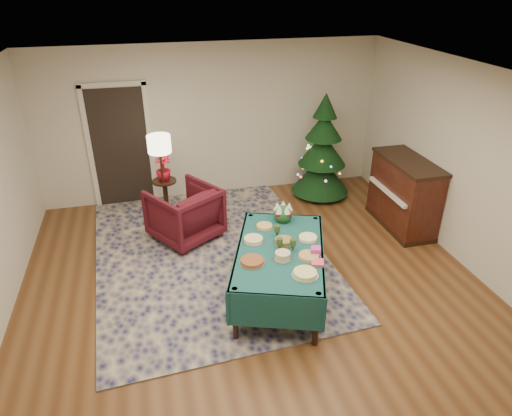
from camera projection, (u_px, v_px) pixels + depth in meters
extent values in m
plane|color=#593319|center=(264.00, 310.00, 5.61)|extent=(7.00, 7.00, 0.00)
plane|color=white|center=(266.00, 90.00, 4.36)|extent=(7.00, 7.00, 0.00)
plane|color=beige|center=(212.00, 122.00, 7.99)|extent=(6.00, 0.00, 6.00)
plane|color=beige|center=(498.00, 186.00, 5.64)|extent=(0.00, 7.00, 7.00)
cube|color=black|center=(121.00, 148.00, 7.78)|extent=(0.92, 0.02, 2.04)
cube|color=silver|center=(90.00, 149.00, 7.65)|extent=(0.08, 0.04, 2.14)
cube|color=silver|center=(150.00, 144.00, 7.87)|extent=(0.08, 0.04, 2.14)
cube|color=silver|center=(111.00, 84.00, 7.27)|extent=(1.08, 0.04, 0.08)
cube|color=#131447|center=(210.00, 254.00, 6.71)|extent=(3.43, 4.37, 0.02)
cylinder|color=black|center=(235.00, 314.00, 5.01)|extent=(0.07, 0.07, 0.71)
cylinder|color=black|center=(251.00, 237.00, 6.47)|extent=(0.07, 0.07, 0.71)
cylinder|color=black|center=(317.00, 320.00, 4.94)|extent=(0.07, 0.07, 0.71)
cylinder|color=black|center=(314.00, 240.00, 6.39)|extent=(0.07, 0.07, 0.71)
cube|color=#15444A|center=(280.00, 250.00, 5.55)|extent=(1.58, 2.04, 0.04)
cube|color=#15444A|center=(283.00, 228.00, 6.43)|extent=(1.02, 0.39, 0.44)
cube|color=#15444A|center=(276.00, 311.00, 4.86)|extent=(1.02, 0.39, 0.44)
cube|color=#15444A|center=(321.00, 266.00, 5.60)|extent=(0.64, 1.73, 0.44)
cube|color=#15444A|center=(239.00, 262.00, 5.68)|extent=(0.64, 1.73, 0.44)
cylinder|color=silver|center=(305.00, 275.00, 5.05)|extent=(0.30, 0.30, 0.01)
cylinder|color=#D8D172|center=(305.00, 273.00, 5.04)|extent=(0.26, 0.26, 0.05)
cylinder|color=silver|center=(252.00, 263.00, 5.27)|extent=(0.32, 0.32, 0.01)
cylinder|color=brown|center=(252.00, 261.00, 5.26)|extent=(0.27, 0.27, 0.04)
cylinder|color=silver|center=(283.00, 259.00, 5.34)|extent=(0.21, 0.21, 0.01)
cylinder|color=tan|center=(283.00, 255.00, 5.31)|extent=(0.18, 0.18, 0.09)
cylinder|color=silver|center=(309.00, 257.00, 5.37)|extent=(0.28, 0.28, 0.01)
cylinder|color=#B2844C|center=(309.00, 256.00, 5.36)|extent=(0.24, 0.24, 0.03)
cylinder|color=silver|center=(253.00, 241.00, 5.69)|extent=(0.28, 0.28, 0.01)
cylinder|color=#D8BF7F|center=(253.00, 239.00, 5.68)|extent=(0.24, 0.24, 0.04)
cylinder|color=silver|center=(284.00, 243.00, 5.64)|extent=(0.25, 0.25, 0.01)
cylinder|color=maroon|center=(284.00, 241.00, 5.62)|extent=(0.22, 0.22, 0.06)
cylinder|color=silver|center=(308.00, 239.00, 5.74)|extent=(0.27, 0.27, 0.01)
cylinder|color=#F2EACC|center=(308.00, 237.00, 5.73)|extent=(0.23, 0.23, 0.03)
cylinder|color=silver|center=(264.00, 227.00, 6.00)|extent=(0.24, 0.24, 0.01)
cylinder|color=tan|center=(264.00, 226.00, 5.99)|extent=(0.21, 0.21, 0.03)
cone|color=#2D471E|center=(277.00, 234.00, 5.77)|extent=(0.07, 0.07, 0.09)
cylinder|color=#2D471E|center=(277.00, 228.00, 5.73)|extent=(0.08, 0.08, 0.09)
cone|color=#2D471E|center=(293.00, 248.00, 5.48)|extent=(0.07, 0.07, 0.09)
cylinder|color=#2D471E|center=(293.00, 242.00, 5.44)|extent=(0.08, 0.08, 0.09)
cone|color=#2D471E|center=(279.00, 247.00, 5.49)|extent=(0.07, 0.07, 0.09)
cylinder|color=#2D471E|center=(280.00, 241.00, 5.46)|extent=(0.08, 0.08, 0.09)
cube|color=#F84563|center=(317.00, 263.00, 5.24)|extent=(0.18, 0.18, 0.04)
cube|color=#D33A9E|center=(316.00, 251.00, 5.41)|extent=(0.15, 0.15, 0.09)
sphere|color=#1E4C1E|center=(283.00, 215.00, 6.12)|extent=(0.25, 0.25, 0.25)
cone|color=white|center=(289.00, 206.00, 6.09)|extent=(0.09, 0.09, 0.11)
cone|color=white|center=(283.00, 204.00, 6.14)|extent=(0.09, 0.09, 0.11)
cone|color=white|center=(277.00, 206.00, 6.10)|extent=(0.09, 0.09, 0.11)
cone|color=white|center=(279.00, 209.00, 6.01)|extent=(0.09, 0.09, 0.11)
cone|color=white|center=(287.00, 210.00, 6.00)|extent=(0.09, 0.09, 0.11)
sphere|color=#B20C0F|center=(288.00, 209.00, 6.17)|extent=(0.07, 0.07, 0.07)
sphere|color=#B20C0F|center=(277.00, 210.00, 6.16)|extent=(0.07, 0.07, 0.07)
sphere|color=#B20C0F|center=(278.00, 215.00, 6.03)|extent=(0.07, 0.07, 0.07)
sphere|color=#B20C0F|center=(289.00, 214.00, 6.04)|extent=(0.07, 0.07, 0.07)
imported|color=#4C101A|center=(184.00, 211.00, 6.93)|extent=(1.22, 1.20, 0.93)
cylinder|color=#A57F3F|center=(167.00, 220.00, 7.60)|extent=(0.25, 0.25, 0.03)
cylinder|color=black|center=(163.00, 184.00, 7.29)|extent=(0.04, 0.04, 1.35)
cylinder|color=#FFEABF|center=(159.00, 144.00, 6.98)|extent=(0.36, 0.36, 0.27)
cylinder|color=black|center=(168.00, 217.00, 7.70)|extent=(0.35, 0.35, 0.04)
cylinder|color=black|center=(166.00, 200.00, 7.55)|extent=(0.08, 0.08, 0.64)
cylinder|color=black|center=(164.00, 181.00, 7.39)|extent=(0.39, 0.39, 0.03)
imported|color=#AD0C20|center=(164.00, 174.00, 7.33)|extent=(0.24, 0.42, 0.24)
cylinder|color=black|center=(320.00, 191.00, 8.47)|extent=(0.11, 0.11, 0.15)
cone|color=black|center=(321.00, 174.00, 8.31)|extent=(1.11, 1.11, 0.66)
cone|color=black|center=(323.00, 149.00, 8.09)|extent=(0.91, 0.91, 0.57)
cone|color=black|center=(324.00, 126.00, 7.89)|extent=(0.69, 0.69, 0.47)
cone|color=black|center=(326.00, 105.00, 7.73)|extent=(0.44, 0.44, 0.43)
cube|color=black|center=(399.00, 223.00, 7.47)|extent=(0.57, 1.31, 0.07)
cube|color=black|center=(404.00, 194.00, 7.23)|extent=(0.56, 1.29, 1.06)
cube|color=black|center=(409.00, 161.00, 6.97)|extent=(0.59, 1.32, 0.05)
cube|color=white|center=(389.00, 191.00, 7.13)|extent=(0.11, 1.10, 0.06)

